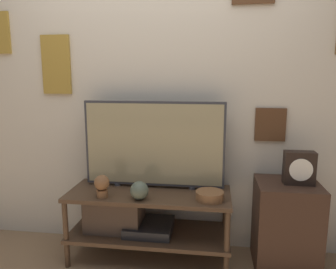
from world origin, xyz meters
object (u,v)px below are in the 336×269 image
Objects in this scene: vase_wide_bowl at (210,196)px; vase_round_glass at (139,190)px; television at (154,144)px; decorative_bust at (102,185)px; mantel_clock at (299,168)px.

vase_round_glass is at bearing -173.33° from vase_wide_bowl.
television is at bearing 154.74° from vase_wide_bowl.
decorative_bust is at bearing -175.50° from vase_wide_bowl.
mantel_clock is (1.07, -0.08, -0.12)m from television.
mantel_clock reaches higher than vase_round_glass.
vase_wide_bowl is 0.84× the size of mantel_clock.
mantel_clock is at bearing 7.51° from decorative_bust.
decorative_bust is at bearing -179.45° from vase_round_glass.
mantel_clock is (1.13, 0.18, 0.16)m from vase_round_glass.
television is 0.59m from vase_wide_bowl.
vase_wide_bowl is 0.67m from mantel_clock.
vase_round_glass is (-0.50, -0.06, 0.03)m from vase_wide_bowl.
television reaches higher than vase_wide_bowl.
television reaches higher than decorative_bust.
television is 8.27× the size of vase_round_glass.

